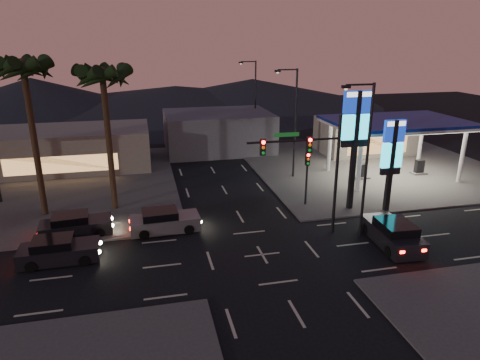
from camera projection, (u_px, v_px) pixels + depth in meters
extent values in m
plane|color=black|center=(262.00, 255.00, 25.93)|extent=(140.00, 140.00, 0.00)
cube|color=#47443F|center=(369.00, 165.00, 44.13)|extent=(24.00, 24.00, 0.12)
cube|color=#47443F|center=(36.00, 188.00, 37.28)|extent=(24.00, 24.00, 0.12)
cylinder|color=silver|center=(360.00, 164.00, 35.82)|extent=(0.36, 0.36, 5.00)
cylinder|color=silver|center=(462.00, 157.00, 37.96)|extent=(0.36, 0.36, 5.00)
cylinder|color=silver|center=(330.00, 147.00, 41.37)|extent=(0.36, 0.36, 5.00)
cylinder|color=silver|center=(421.00, 141.00, 43.51)|extent=(0.36, 0.36, 5.00)
cube|color=silver|center=(396.00, 123.00, 38.81)|extent=(12.00, 8.00, 0.50)
cube|color=white|center=(396.00, 126.00, 38.91)|extent=(11.60, 7.60, 0.06)
cube|color=navy|center=(397.00, 121.00, 38.77)|extent=(12.20, 8.20, 0.25)
cube|color=black|center=(362.00, 171.00, 39.56)|extent=(0.80, 0.50, 1.40)
cube|color=black|center=(419.00, 167.00, 40.84)|extent=(0.80, 0.50, 1.40)
cube|color=#726B5B|center=(364.00, 135.00, 48.57)|extent=(10.00, 6.00, 4.00)
cube|color=black|center=(354.00, 153.00, 31.42)|extent=(0.35, 0.35, 9.00)
cube|color=#0D2898|center=(358.00, 102.00, 30.25)|extent=(2.20, 0.30, 1.60)
cube|color=white|center=(359.00, 94.00, 30.08)|extent=(1.98, 0.32, 0.35)
cube|color=#1AE1FF|center=(356.00, 127.00, 30.82)|extent=(2.20, 0.30, 1.80)
cube|color=black|center=(355.00, 143.00, 31.20)|extent=(2.09, 0.28, 0.50)
cube|color=black|center=(390.00, 167.00, 31.34)|extent=(0.35, 0.35, 7.00)
cube|color=#0D2898|center=(395.00, 131.00, 30.49)|extent=(1.60, 0.30, 1.60)
cube|color=white|center=(395.00, 123.00, 30.32)|extent=(1.44, 0.32, 0.35)
cube|color=#1AE1FF|center=(392.00, 155.00, 31.06)|extent=(1.60, 0.30, 1.80)
cube|color=black|center=(390.00, 171.00, 31.44)|extent=(1.52, 0.28, 0.50)
cylinder|color=black|center=(336.00, 176.00, 27.70)|extent=(0.20, 0.20, 8.00)
cylinder|color=black|center=(294.00, 141.00, 26.27)|extent=(6.00, 0.14, 0.14)
cube|color=#0C3F14|center=(287.00, 135.00, 26.04)|extent=(1.60, 0.05, 0.25)
cube|color=black|center=(309.00, 145.00, 26.58)|extent=(0.32, 0.25, 1.00)
sphere|color=#FF0C07|center=(310.00, 140.00, 26.33)|extent=(0.22, 0.22, 0.22)
sphere|color=orange|center=(310.00, 145.00, 26.44)|extent=(0.20, 0.20, 0.20)
sphere|color=#0CB226|center=(310.00, 150.00, 26.54)|extent=(0.20, 0.20, 0.20)
cube|color=black|center=(263.00, 147.00, 25.93)|extent=(0.32, 0.25, 1.00)
sphere|color=#FF0C07|center=(264.00, 142.00, 25.69)|extent=(0.22, 0.22, 0.22)
sphere|color=orange|center=(263.00, 148.00, 25.80)|extent=(0.20, 0.20, 0.20)
sphere|color=#0CB226|center=(263.00, 153.00, 25.90)|extent=(0.20, 0.20, 0.20)
cylinder|color=black|center=(306.00, 181.00, 32.95)|extent=(0.16, 0.16, 4.00)
cube|color=black|center=(308.00, 159.00, 32.38)|extent=(0.32, 0.25, 1.00)
sphere|color=#FF0C07|center=(309.00, 155.00, 32.14)|extent=(0.22, 0.22, 0.22)
sphere|color=orange|center=(308.00, 159.00, 32.24)|extent=(0.20, 0.20, 0.20)
sphere|color=#0CB226|center=(308.00, 164.00, 32.35)|extent=(0.20, 0.20, 0.20)
cylinder|color=black|center=(367.00, 164.00, 26.78)|extent=(0.18, 0.18, 10.00)
cylinder|color=black|center=(360.00, 85.00, 25.04)|extent=(1.80, 0.12, 0.12)
cube|color=black|center=(346.00, 87.00, 24.88)|extent=(0.50, 0.25, 0.18)
sphere|color=#FFCC8C|center=(346.00, 89.00, 24.92)|extent=(0.20, 0.20, 0.20)
cylinder|color=black|center=(295.00, 125.00, 38.80)|extent=(0.18, 0.18, 10.00)
cylinder|color=black|center=(288.00, 70.00, 37.06)|extent=(1.80, 0.12, 0.12)
cube|color=black|center=(278.00, 71.00, 36.90)|extent=(0.50, 0.25, 0.18)
sphere|color=#FFCC8C|center=(278.00, 72.00, 36.94)|extent=(0.20, 0.20, 0.20)
cylinder|color=black|center=(255.00, 103.00, 51.75)|extent=(0.18, 0.18, 10.00)
cylinder|color=black|center=(248.00, 62.00, 50.01)|extent=(1.80, 0.12, 0.12)
cube|color=black|center=(241.00, 63.00, 49.85)|extent=(0.50, 0.25, 0.18)
sphere|color=#FFCC8C|center=(241.00, 64.00, 49.89)|extent=(0.20, 0.20, 0.20)
cylinder|color=black|center=(109.00, 145.00, 31.18)|extent=(0.44, 0.44, 10.20)
sphere|color=black|center=(102.00, 73.00, 29.58)|extent=(0.90, 0.90, 0.90)
cone|color=black|center=(122.00, 77.00, 29.95)|extent=(0.90, 2.74, 1.91)
cone|color=black|center=(117.00, 76.00, 30.72)|extent=(2.57, 2.57, 1.91)
cone|color=black|center=(104.00, 76.00, 30.87)|extent=(2.74, 0.90, 1.91)
cone|color=black|center=(90.00, 77.00, 30.33)|extent=(2.57, 2.57, 1.91)
cone|color=black|center=(83.00, 78.00, 29.39)|extent=(0.90, 2.74, 1.91)
cone|color=black|center=(87.00, 79.00, 28.63)|extent=(2.57, 2.57, 1.91)
cone|color=black|center=(101.00, 79.00, 28.47)|extent=(2.74, 0.90, 1.91)
cone|color=black|center=(116.00, 78.00, 29.02)|extent=(2.57, 2.57, 1.91)
cylinder|color=black|center=(35.00, 144.00, 30.02)|extent=(0.44, 0.44, 10.80)
sphere|color=black|center=(23.00, 65.00, 28.32)|extent=(0.90, 0.90, 0.90)
cone|color=black|center=(44.00, 69.00, 28.69)|extent=(0.90, 2.74, 1.91)
cone|color=black|center=(41.00, 69.00, 29.46)|extent=(2.57, 2.57, 1.91)
cone|color=black|center=(28.00, 68.00, 29.62)|extent=(2.74, 0.90, 1.91)
cone|color=black|center=(12.00, 69.00, 29.07)|extent=(2.57, 2.57, 1.91)
cone|color=black|center=(2.00, 70.00, 28.14)|extent=(0.90, 2.74, 1.91)
cone|color=black|center=(4.00, 71.00, 27.37)|extent=(2.57, 2.57, 1.91)
cone|color=black|center=(18.00, 71.00, 27.21)|extent=(2.74, 0.90, 1.91)
cone|color=black|center=(35.00, 70.00, 27.76)|extent=(2.57, 2.57, 1.91)
cube|color=#726B5B|center=(67.00, 149.00, 42.65)|extent=(16.00, 8.00, 4.00)
cube|color=#4C4C51|center=(218.00, 131.00, 49.71)|extent=(12.00, 9.00, 4.40)
cone|color=black|center=(32.00, 95.00, 75.12)|extent=(40.00, 40.00, 6.00)
cone|color=black|center=(252.00, 92.00, 83.83)|extent=(50.00, 50.00, 5.00)
cone|color=black|center=(176.00, 97.00, 80.78)|extent=(60.00, 60.00, 4.00)
cube|color=black|center=(60.00, 253.00, 25.00)|extent=(4.51, 1.97, 0.92)
cube|color=black|center=(53.00, 244.00, 24.74)|extent=(2.27, 1.77, 0.66)
cylinder|color=black|center=(87.00, 247.00, 26.20)|extent=(0.66, 0.26, 0.65)
cylinder|color=black|center=(85.00, 260.00, 24.61)|extent=(0.66, 0.26, 0.65)
cylinder|color=black|center=(37.00, 252.00, 25.54)|extent=(0.66, 0.26, 0.65)
cylinder|color=black|center=(31.00, 266.00, 23.95)|extent=(0.66, 0.26, 0.65)
sphere|color=#FFF2BF|center=(100.00, 243.00, 26.06)|extent=(0.22, 0.22, 0.22)
sphere|color=#FFF2BF|center=(99.00, 252.00, 24.94)|extent=(0.22, 0.22, 0.22)
cube|color=#FF140A|center=(20.00, 250.00, 25.00)|extent=(0.09, 0.26, 0.14)
cube|color=#FF140A|center=(15.00, 260.00, 23.87)|extent=(0.09, 0.26, 0.14)
cube|color=black|center=(59.00, 252.00, 25.15)|extent=(4.20, 1.91, 0.85)
cube|color=black|center=(53.00, 244.00, 24.93)|extent=(2.13, 1.68, 0.61)
cylinder|color=black|center=(85.00, 247.00, 26.19)|extent=(0.61, 0.25, 0.60)
cylinder|color=black|center=(81.00, 260.00, 24.71)|extent=(0.61, 0.25, 0.60)
cylinder|color=black|center=(39.00, 251.00, 25.73)|extent=(0.61, 0.25, 0.60)
cylinder|color=black|center=(32.00, 264.00, 24.25)|extent=(0.61, 0.25, 0.60)
sphere|color=#FFF2BF|center=(97.00, 244.00, 26.02)|extent=(0.21, 0.21, 0.21)
sphere|color=#FFF2BF|center=(94.00, 253.00, 24.97)|extent=(0.21, 0.21, 0.21)
cube|color=#FF140A|center=(24.00, 249.00, 25.27)|extent=(0.08, 0.24, 0.13)
cube|color=#FF140A|center=(18.00, 258.00, 24.22)|extent=(0.08, 0.24, 0.13)
cube|color=slate|center=(165.00, 223.00, 28.95)|extent=(4.71, 2.16, 0.94)
cube|color=black|center=(160.00, 215.00, 28.67)|extent=(2.39, 1.89, 0.68)
cylinder|color=black|center=(185.00, 219.00, 30.22)|extent=(0.68, 0.28, 0.67)
cylinder|color=black|center=(189.00, 229.00, 28.59)|extent=(0.68, 0.28, 0.67)
cylinder|color=black|center=(142.00, 224.00, 29.47)|extent=(0.68, 0.28, 0.67)
cylinder|color=black|center=(144.00, 234.00, 27.84)|extent=(0.68, 0.28, 0.67)
sphere|color=#FFF2BF|center=(197.00, 215.00, 30.10)|extent=(0.23, 0.23, 0.23)
sphere|color=#FFF2BF|center=(200.00, 222.00, 28.95)|extent=(0.23, 0.23, 0.23)
cube|color=#FF140A|center=(130.00, 221.00, 28.88)|extent=(0.10, 0.27, 0.15)
cube|color=#FF140A|center=(130.00, 229.00, 27.73)|extent=(0.10, 0.27, 0.15)
cube|color=black|center=(76.00, 227.00, 28.34)|extent=(4.69, 2.32, 0.93)
cube|color=black|center=(70.00, 219.00, 28.06)|extent=(2.42, 1.96, 0.67)
cylinder|color=black|center=(99.00, 223.00, 29.64)|extent=(0.68, 0.31, 0.66)
cylinder|color=black|center=(100.00, 233.00, 28.06)|extent=(0.68, 0.31, 0.66)
cylinder|color=black|center=(55.00, 228.00, 28.78)|extent=(0.68, 0.31, 0.66)
cylinder|color=black|center=(52.00, 239.00, 27.20)|extent=(0.68, 0.31, 0.66)
sphere|color=#FFF2BF|center=(111.00, 218.00, 29.55)|extent=(0.23, 0.23, 0.23)
sphere|color=#FFF2BF|center=(112.00, 225.00, 28.44)|extent=(0.23, 0.23, 0.23)
cube|color=#FF140A|center=(40.00, 226.00, 28.17)|extent=(0.11, 0.26, 0.14)
cube|color=#FF140A|center=(38.00, 234.00, 27.06)|extent=(0.11, 0.26, 0.14)
cube|color=black|center=(392.00, 235.00, 27.07)|extent=(2.43, 5.11, 1.02)
cube|color=black|center=(396.00, 228.00, 26.53)|extent=(2.09, 2.61, 0.74)
cylinder|color=black|center=(366.00, 230.00, 28.49)|extent=(0.32, 0.74, 0.72)
cylinder|color=black|center=(393.00, 228.00, 28.78)|extent=(0.32, 0.74, 0.72)
cylinder|color=black|center=(389.00, 252.00, 25.52)|extent=(0.32, 0.74, 0.72)
cylinder|color=black|center=(419.00, 249.00, 25.81)|extent=(0.32, 0.74, 0.72)
cube|color=#FF140A|center=(402.00, 252.00, 24.58)|extent=(0.29, 0.11, 0.16)
cube|color=#FF140A|center=(424.00, 250.00, 24.78)|extent=(0.29, 0.11, 0.16)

